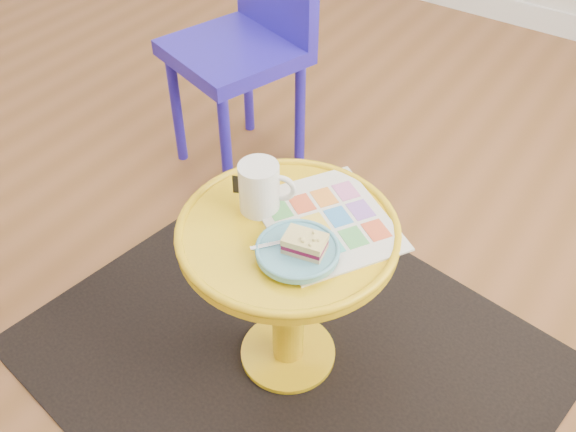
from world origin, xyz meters
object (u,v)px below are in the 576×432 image
Objects in this scene: chair at (250,30)px; side_table at (288,270)px; newspaper at (327,221)px; mug at (260,186)px; plate at (298,251)px.

side_table is at bearing -30.77° from chair.
newspaper is at bearing 49.16° from side_table.
chair reaches higher than mug.
plate is at bearing -51.15° from mug.
newspaper is 2.46× the size of mug.
chair is 2.79× the size of newspaper.
plate is at bearing -55.17° from newspaper.
mug is (-0.15, -0.05, 0.06)m from newspaper.
side_table is at bearing -98.76° from newspaper.
chair is at bearing 169.87° from newspaper.
mug reaches higher than plate.
side_table is 0.17m from newspaper.
newspaper is at bearing -25.10° from chair.
mug is 0.19m from plate.
side_table is at bearing -37.63° from mug.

